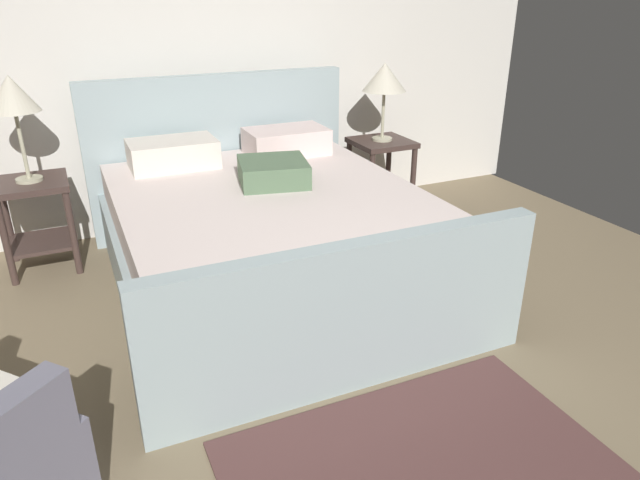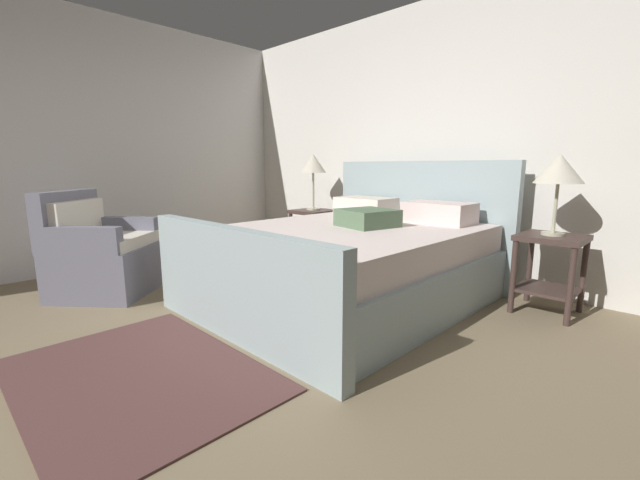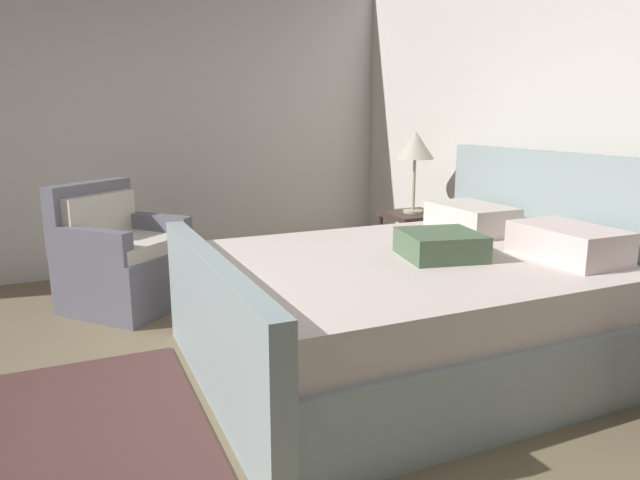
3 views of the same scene
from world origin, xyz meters
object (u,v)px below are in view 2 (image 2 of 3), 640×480
Objects in this scene: bed at (351,259)px; table_lamp_left at (313,165)px; nightstand_left at (313,226)px; armchair at (100,255)px; nightstand_right at (550,261)px; table_lamp_right at (559,170)px.

table_lamp_left is at bearing 146.66° from bed.
armchair reaches higher than nightstand_left.
nightstand_right is 0.67m from table_lamp_right.
table_lamp_left is (-1.27, 0.84, 0.78)m from bed.
table_lamp_right is 0.99× the size of nightstand_left.
table_lamp_right is (1.27, 0.81, 0.73)m from bed.
table_lamp_left is at bearing 135.00° from nightstand_left.
armchair reaches higher than nightstand_right.
bed reaches higher than armchair.
nightstand_right is at bearing 32.47° from bed.
nightstand_left is at bearing 146.66° from bed.
table_lamp_left reaches higher than nightstand_right.
table_lamp_right is 0.91× the size of table_lamp_left.
bed is 3.50× the size of table_lamp_left.
nightstand_right is at bearing -0.66° from nightstand_left.
table_lamp_left reaches higher than bed.
nightstand_left is 0.59× the size of armchair.
nightstand_right is at bearing -0.66° from table_lamp_left.
table_lamp_left reaches higher than armchair.
bed is 1.71m from table_lamp_left.
table_lamp_right is at bearing 32.47° from bed.
table_lamp_right is at bearing 36.61° from armchair.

